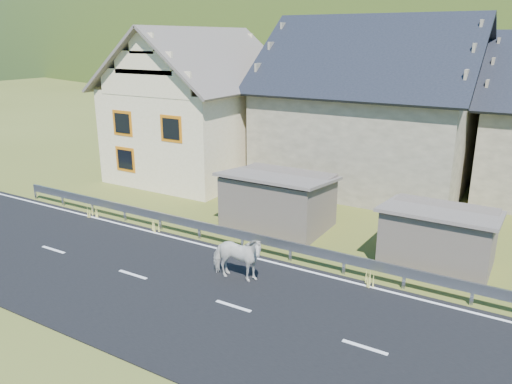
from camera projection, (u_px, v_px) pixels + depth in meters
The scene contains 10 objects.
ground at pixel (233, 307), 14.67m from camera, with size 160.00×160.00×0.00m, color #454C15.
road at pixel (233, 307), 14.67m from camera, with size 60.00×7.00×0.04m, color black.
lane_markings at pixel (233, 306), 14.66m from camera, with size 60.00×6.60×0.01m, color silver.
guardrail at pixel (290, 247), 17.53m from camera, with size 28.10×0.09×0.75m.
shed_left at pixel (278, 201), 20.66m from camera, with size 4.30×3.30×2.40m, color #6F6054.
shed_right at pixel (438, 238), 17.12m from camera, with size 3.80×2.90×2.20m, color #6F6054.
house_cream at pixel (200, 97), 28.10m from camera, with size 7.80×9.80×8.30m.
house_stone_a at pixel (373, 96), 26.11m from camera, with size 10.80×9.80×8.90m.
conifer_patch at pixel (287, 44), 130.03m from camera, with size 76.00×50.00×28.00m, color black.
horse at pixel (237, 258), 16.04m from camera, with size 1.85×0.84×1.57m, color beige.
Camera 1 is at (7.19, -10.85, 7.61)m, focal length 35.00 mm.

